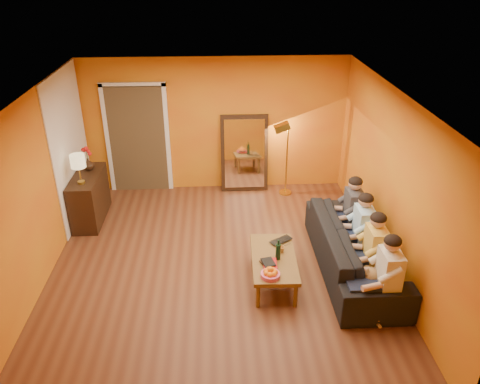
{
  "coord_description": "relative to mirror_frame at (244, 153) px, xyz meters",
  "views": [
    {
      "loc": [
        0.01,
        -5.83,
        4.24
      ],
      "look_at": [
        0.35,
        0.5,
        1.0
      ],
      "focal_mm": 35.0,
      "sensor_mm": 36.0,
      "label": 1
    }
  ],
  "objects": [
    {
      "name": "person_mid_right",
      "position": [
        1.58,
        -2.72,
        -0.15
      ],
      "size": [
        0.7,
        0.44,
        1.22
      ],
      "primitive_type": null,
      "color": "#9CCBF1",
      "rests_on": "sofa"
    },
    {
      "name": "room_shell",
      "position": [
        -0.55,
        -2.26,
        0.54
      ],
      "size": [
        5.0,
        5.5,
        2.6
      ],
      "color": "brown",
      "rests_on": "ground"
    },
    {
      "name": "person_far_right",
      "position": [
        1.58,
        -2.17,
        -0.15
      ],
      "size": [
        0.7,
        0.44,
        1.22
      ],
      "primitive_type": null,
      "color": "#37363C",
      "rests_on": "sofa"
    },
    {
      "name": "dog",
      "position": [
        1.44,
        -3.81,
        -0.42
      ],
      "size": [
        0.52,
        0.66,
        0.68
      ],
      "primitive_type": null,
      "rotation": [
        0.0,
        0.0,
        -0.29
      ],
      "color": "#A27F49",
      "rests_on": "floor"
    },
    {
      "name": "table_lamp",
      "position": [
        -2.79,
        -1.38,
        0.34
      ],
      "size": [
        0.24,
        0.24,
        0.51
      ],
      "primitive_type": null,
      "color": "beige",
      "rests_on": "sideboard"
    },
    {
      "name": "mirror_glass",
      "position": [
        0.0,
        -0.04,
        0.0
      ],
      "size": [
        0.78,
        0.21,
        1.35
      ],
      "primitive_type": "cube",
      "rotation": [
        -0.14,
        0.0,
        0.0
      ],
      "color": "white",
      "rests_on": "mirror_frame"
    },
    {
      "name": "vase",
      "position": [
        -2.79,
        -0.83,
        0.2
      ],
      "size": [
        0.2,
        0.2,
        0.21
      ],
      "primitive_type": "imported",
      "color": "black",
      "rests_on": "sideboard"
    },
    {
      "name": "door_jamb_right",
      "position": [
        -1.48,
        0.08,
        0.29
      ],
      "size": [
        0.08,
        0.06,
        2.2
      ],
      "primitive_type": "cube",
      "color": "white",
      "rests_on": "wall_back"
    },
    {
      "name": "person_far_left",
      "position": [
        1.58,
        -3.82,
        -0.15
      ],
      "size": [
        0.7,
        0.44,
        1.22
      ],
      "primitive_type": null,
      "color": "beige",
      "rests_on": "sofa"
    },
    {
      "name": "flowers",
      "position": [
        -2.79,
        -0.83,
        0.43
      ],
      "size": [
        0.17,
        0.17,
        0.45
      ],
      "primitive_type": null,
      "color": "red",
      "rests_on": "vase"
    },
    {
      "name": "sofa",
      "position": [
        1.45,
        -2.82,
        -0.39
      ],
      "size": [
        2.52,
        0.99,
        0.74
      ],
      "primitive_type": "imported",
      "rotation": [
        0.0,
        0.0,
        1.57
      ],
      "color": "black",
      "rests_on": "floor"
    },
    {
      "name": "floor_lamp",
      "position": [
        0.8,
        -0.28,
        -0.04
      ],
      "size": [
        0.31,
        0.25,
        1.44
      ],
      "primitive_type": null,
      "rotation": [
        0.0,
        0.0,
        0.03
      ],
      "color": "gold",
      "rests_on": "floor"
    },
    {
      "name": "door_header",
      "position": [
        -2.05,
        0.08,
        1.36
      ],
      "size": [
        1.22,
        0.06,
        0.08
      ],
      "primitive_type": "cube",
      "color": "white",
      "rests_on": "wall_back"
    },
    {
      "name": "white_accent",
      "position": [
        -3.04,
        -0.88,
        0.54
      ],
      "size": [
        0.02,
        1.9,
        2.58
      ],
      "primitive_type": "cube",
      "color": "white",
      "rests_on": "wall_left"
    },
    {
      "name": "mirror_frame",
      "position": [
        0.0,
        0.0,
        0.0
      ],
      "size": [
        0.92,
        0.27,
        1.51
      ],
      "primitive_type": "cube",
      "rotation": [
        -0.14,
        0.0,
        0.0
      ],
      "color": "black",
      "rests_on": "floor"
    },
    {
      "name": "book_upper",
      "position": [
        0.05,
        -3.25,
        -0.29
      ],
      "size": [
        0.2,
        0.25,
        0.02
      ],
      "primitive_type": "imported",
      "rotation": [
        0.0,
        0.0,
        0.23
      ],
      "color": "black",
      "rests_on": "book_mid"
    },
    {
      "name": "doorway_recess",
      "position": [
        -2.05,
        0.2,
        0.29
      ],
      "size": [
        1.06,
        0.3,
        2.1
      ],
      "primitive_type": "cube",
      "color": "#3F2D19",
      "rests_on": "floor"
    },
    {
      "name": "sideboard",
      "position": [
        -2.79,
        -1.08,
        -0.34
      ],
      "size": [
        0.44,
        1.18,
        0.85
      ],
      "primitive_type": "cube",
      "color": "black",
      "rests_on": "floor"
    },
    {
      "name": "door_jamb_left",
      "position": [
        -2.62,
        0.08,
        0.29
      ],
      "size": [
        0.08,
        0.06,
        2.2
      ],
      "primitive_type": "cube",
      "color": "white",
      "rests_on": "wall_back"
    },
    {
      "name": "wine_bottle",
      "position": [
        0.28,
        -3.09,
        -0.18
      ],
      "size": [
        0.07,
        0.07,
        0.31
      ],
      "primitive_type": "cylinder",
      "color": "black",
      "rests_on": "coffee_table"
    },
    {
      "name": "fruit_bowl",
      "position": [
        0.13,
        -3.49,
        -0.26
      ],
      "size": [
        0.26,
        0.26,
        0.16
      ],
      "primitive_type": null,
      "color": "#D04970",
      "rests_on": "coffee_table"
    },
    {
      "name": "person_mid_left",
      "position": [
        1.58,
        -3.27,
        -0.15
      ],
      "size": [
        0.7,
        0.44,
        1.22
      ],
      "primitive_type": null,
      "color": "gold",
      "rests_on": "sofa"
    },
    {
      "name": "book_mid",
      "position": [
        0.06,
        -3.23,
        -0.31
      ],
      "size": [
        0.2,
        0.27,
        0.02
      ],
      "primitive_type": "imported",
      "rotation": [
        0.0,
        0.0,
        -0.05
      ],
      "color": "red",
      "rests_on": "book_lower"
    },
    {
      "name": "laptop",
      "position": [
        0.41,
        -2.69,
        -0.33
      ],
      "size": [
        0.42,
        0.38,
        0.03
      ],
      "primitive_type": "imported",
      "rotation": [
        0.0,
        0.0,
        0.56
      ],
      "color": "black",
      "rests_on": "coffee_table"
    },
    {
      "name": "book_lower",
      "position": [
        0.05,
        -3.24,
        -0.33
      ],
      "size": [
        0.23,
        0.26,
        0.02
      ],
      "primitive_type": "imported",
      "rotation": [
        0.0,
        0.0,
        0.38
      ],
      "color": "black",
      "rests_on": "coffee_table"
    },
    {
      "name": "coffee_table",
      "position": [
        0.23,
        -3.04,
        -0.55
      ],
      "size": [
        0.66,
        1.24,
        0.42
      ],
      "primitive_type": null,
      "rotation": [
        0.0,
        0.0,
        -0.03
      ],
      "color": "brown",
      "rests_on": "floor"
    },
    {
      "name": "tumbler",
      "position": [
        0.35,
        -2.92,
        -0.3
      ],
      "size": [
        0.11,
        0.11,
        0.09
      ],
      "primitive_type": "imported",
      "rotation": [
        0.0,
        0.0,
        0.12
      ],
      "color": "#B27F3F",
      "rests_on": "coffee_table"
    }
  ]
}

